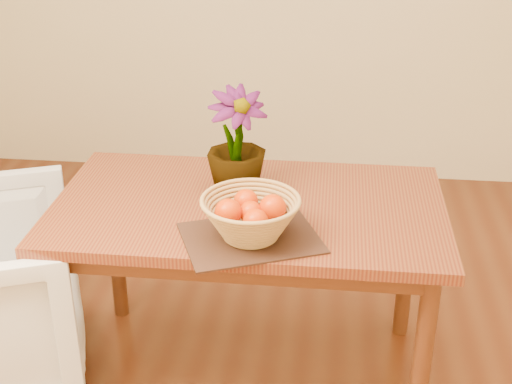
# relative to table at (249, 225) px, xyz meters

# --- Properties ---
(table) EXTENTS (1.40, 0.80, 0.75)m
(table) POSITION_rel_table_xyz_m (0.00, 0.00, 0.00)
(table) COLOR brown
(table) RESTS_ON floor
(placemat) EXTENTS (0.52, 0.46, 0.01)m
(placemat) POSITION_rel_table_xyz_m (0.04, -0.25, 0.09)
(placemat) COLOR #381D14
(placemat) RESTS_ON table
(wicker_basket) EXTENTS (0.32, 0.32, 0.13)m
(wicker_basket) POSITION_rel_table_xyz_m (0.04, -0.25, 0.16)
(wicker_basket) COLOR #B18A49
(wicker_basket) RESTS_ON placemat
(orange_pile) EXTENTS (0.23, 0.22, 0.09)m
(orange_pile) POSITION_rel_table_xyz_m (0.04, -0.25, 0.19)
(orange_pile) COLOR #D93703
(orange_pile) RESTS_ON wicker_basket
(potted_plant) EXTENTS (0.29, 0.29, 0.39)m
(potted_plant) POSITION_rel_table_xyz_m (-0.05, 0.09, 0.28)
(potted_plant) COLOR #154413
(potted_plant) RESTS_ON table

